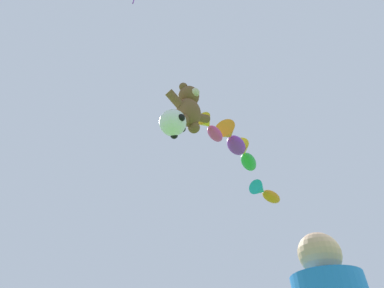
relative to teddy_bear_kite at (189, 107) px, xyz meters
The scene contains 6 objects.
teddy_bear_kite is the anchor object (origin of this frame).
soccer_ball_kite 1.46m from the teddy_bear_kite, behind, with size 0.96×0.96×0.89m.
fish_kite_magenta 1.65m from the teddy_bear_kite, 14.04° to the left, with size 1.63×0.97×0.62m.
fish_kite_violet 3.64m from the teddy_bear_kite, 12.42° to the left, with size 2.20×1.46×0.97m.
fish_kite_emerald 5.55m from the teddy_bear_kite, 14.54° to the left, with size 2.40×1.59×0.90m.
fish_kite_tangerine 7.57m from the teddy_bear_kite, 14.03° to the left, with size 2.14×0.84×0.82m.
Camera 1 is at (-2.80, 0.26, 1.04)m, focal length 28.00 mm.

